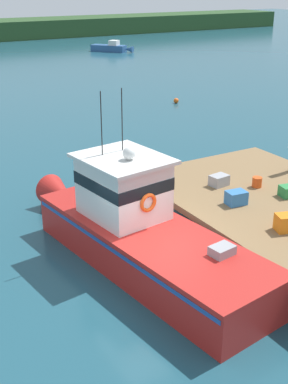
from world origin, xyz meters
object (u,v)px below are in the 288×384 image
Objects in this scene: crate_stack_near_edge at (236,198)px; moored_boat_off_the_point at (111,48)px; main_fishing_boat at (137,229)px; crate_single_far at (287,223)px; mooring_buoy_channel_marker at (176,101)px; crate_single_by_cleat at (219,180)px; bait_bucket at (257,182)px.

moored_boat_off_the_point is at bearing 67.76° from crate_stack_near_edge.
crate_single_far is (3.30, -2.48, 0.43)m from main_fishing_boat.
mooring_buoy_channel_marker is (-8.09, -25.15, -0.26)m from moored_boat_off_the_point.
crate_stack_near_edge is at bearing -118.37° from mooring_buoy_channel_marker.
crate_stack_near_edge is 1.00× the size of crate_single_far.
main_fishing_boat reaches higher than crate_single_by_cleat.
crate_single_far reaches higher than crate_single_by_cleat.
crate_single_far is 20.90m from mooring_buoy_channel_marker.
bait_bucket is (1.47, 2.82, -0.07)m from crate_single_far.
crate_single_far is at bearing -117.61° from bait_bucket.
crate_stack_near_edge is at bearing -6.98° from main_fishing_boat.
moored_boat_off_the_point is (16.62, 40.41, -0.95)m from crate_single_by_cleat.
bait_bucket is at bearing -36.54° from crate_single_by_cleat.
moored_boat_off_the_point is 26.42m from mooring_buoy_channel_marker.
crate_stack_near_edge is at bearing 91.02° from crate_single_far.
moored_boat_off_the_point is at bearing 68.76° from crate_single_far.
mooring_buoy_channel_marker is (9.00, 18.82, -1.27)m from crate_single_far.
crate_single_far is at bearing -88.98° from crate_stack_near_edge.
crate_single_far is (-0.47, -3.56, 0.06)m from crate_single_by_cleat.
moored_boat_off_the_point is at bearing 69.22° from bait_bucket.
crate_single_far is at bearing -97.52° from crate_single_by_cleat.
main_fishing_boat is 4.15m from crate_single_far.
crate_single_far is at bearing -36.95° from main_fishing_boat.
mooring_buoy_channel_marker is (9.04, 16.74, -1.24)m from crate_stack_near_edge.
crate_single_by_cleat is 1.56m from crate_stack_near_edge.
main_fishing_boat is at bearing -126.96° from mooring_buoy_channel_marker.
crate_single_far reaches higher than moored_boat_off_the_point.
bait_bucket is at bearing 4.04° from main_fishing_boat.
bait_bucket reaches higher than mooring_buoy_channel_marker.
crate_single_far is 1.78× the size of mooring_buoy_channel_marker.
crate_stack_near_edge is at bearing -108.91° from crate_single_by_cleat.
main_fishing_boat is 46.23m from moored_boat_off_the_point.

